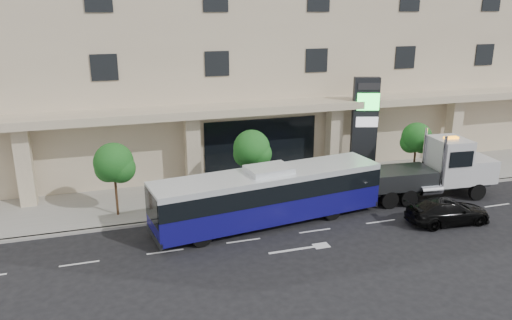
{
  "coord_description": "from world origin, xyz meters",
  "views": [
    {
      "loc": [
        -10.34,
        -23.9,
        11.51
      ],
      "look_at": [
        -2.22,
        2.0,
        3.16
      ],
      "focal_mm": 35.0,
      "sensor_mm": 36.0,
      "label": 1
    }
  ],
  "objects_px": {
    "city_bus": "(268,195)",
    "black_sedan": "(448,211)",
    "signage_pylon": "(364,127)",
    "tow_truck": "(435,171)"
  },
  "relations": [
    {
      "from": "city_bus",
      "to": "black_sedan",
      "type": "xyz_separation_m",
      "value": [
        9.49,
        -2.98,
        -0.98
      ]
    },
    {
      "from": "signage_pylon",
      "to": "black_sedan",
      "type": "bearing_deg",
      "value": -68.26
    },
    {
      "from": "tow_truck",
      "to": "signage_pylon",
      "type": "relative_size",
      "value": 1.37
    },
    {
      "from": "city_bus",
      "to": "signage_pylon",
      "type": "xyz_separation_m",
      "value": [
        8.77,
        5.41,
        1.97
      ]
    },
    {
      "from": "tow_truck",
      "to": "black_sedan",
      "type": "bearing_deg",
      "value": -110.93
    },
    {
      "from": "city_bus",
      "to": "signage_pylon",
      "type": "relative_size",
      "value": 1.92
    },
    {
      "from": "tow_truck",
      "to": "black_sedan",
      "type": "relative_size",
      "value": 1.99
    },
    {
      "from": "city_bus",
      "to": "tow_truck",
      "type": "relative_size",
      "value": 1.4
    },
    {
      "from": "tow_truck",
      "to": "signage_pylon",
      "type": "height_order",
      "value": "signage_pylon"
    },
    {
      "from": "tow_truck",
      "to": "black_sedan",
      "type": "height_order",
      "value": "tow_truck"
    }
  ]
}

